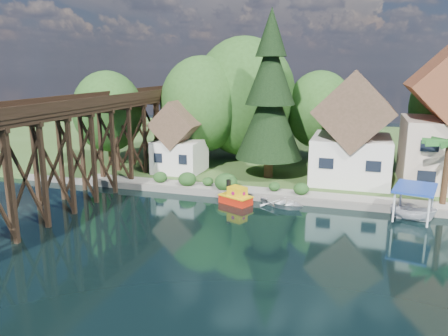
% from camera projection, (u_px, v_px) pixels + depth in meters
% --- Properties ---
extents(ground, '(140.00, 140.00, 0.00)m').
position_uv_depth(ground, '(242.00, 233.00, 31.79)').
color(ground, black).
rests_on(ground, ground).
extents(bank, '(140.00, 52.00, 0.50)m').
position_uv_depth(bank, '(303.00, 148.00, 63.35)').
color(bank, '#375321').
rests_on(bank, ground).
extents(seawall, '(60.00, 0.40, 0.62)m').
position_uv_depth(seawall, '(310.00, 202.00, 38.00)').
color(seawall, slate).
rests_on(seawall, ground).
extents(promenade, '(50.00, 2.60, 0.06)m').
position_uv_depth(promenade, '(335.00, 197.00, 38.59)').
color(promenade, gray).
rests_on(promenade, bank).
extents(trestle_bridge, '(4.12, 44.18, 9.30)m').
position_uv_depth(trestle_bridge, '(89.00, 139.00, 40.00)').
color(trestle_bridge, black).
rests_on(trestle_bridge, ground).
extents(house_left, '(7.64, 8.64, 11.02)m').
position_uv_depth(house_left, '(352.00, 135.00, 43.48)').
color(house_left, silver).
rests_on(house_left, bank).
extents(shed, '(5.09, 5.40, 7.85)m').
position_uv_depth(shed, '(180.00, 142.00, 47.58)').
color(shed, silver).
rests_on(shed, bank).
extents(bg_trees, '(49.90, 13.30, 10.57)m').
position_uv_depth(bg_trees, '(300.00, 107.00, 49.60)').
color(bg_trees, '#382314').
rests_on(bg_trees, bank).
extents(shrubs, '(15.76, 2.47, 1.70)m').
position_uv_depth(shrubs, '(221.00, 181.00, 41.44)').
color(shrubs, '#1D4519').
rests_on(shrubs, bank).
extents(conifer, '(6.89, 6.89, 16.97)m').
position_uv_depth(conifer, '(270.00, 99.00, 43.92)').
color(conifer, '#382314').
rests_on(conifer, bank).
extents(tugboat, '(3.26, 2.63, 2.08)m').
position_uv_depth(tugboat, '(236.00, 197.00, 38.38)').
color(tugboat, red).
rests_on(tugboat, ground).
extents(boat_white_a, '(4.93, 4.37, 0.84)m').
position_uv_depth(boat_white_a, '(282.00, 202.00, 37.74)').
color(boat_white_a, white).
rests_on(boat_white_a, ground).
extents(boat_canopy, '(3.76, 4.78, 2.74)m').
position_uv_depth(boat_canopy, '(413.00, 206.00, 34.08)').
color(boat_canopy, silver).
rests_on(boat_canopy, ground).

